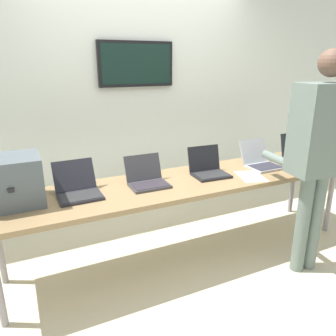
{
  "coord_description": "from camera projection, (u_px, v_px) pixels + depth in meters",
  "views": [
    {
      "loc": [
        -1.28,
        -2.3,
        1.69
      ],
      "look_at": [
        -0.2,
        -0.02,
        0.87
      ],
      "focal_mm": 34.63,
      "sensor_mm": 36.0,
      "label": 1
    }
  ],
  "objects": [
    {
      "name": "ground",
      "position": [
        186.0,
        254.0,
        3.03
      ],
      "size": [
        8.0,
        8.0,
        0.04
      ],
      "primitive_type": "cube",
      "color": "beige"
    },
    {
      "name": "back_wall",
      "position": [
        140.0,
        102.0,
        3.6
      ],
      "size": [
        8.0,
        0.11,
        2.53
      ],
      "color": "silver",
      "rests_on": "ground"
    },
    {
      "name": "workbench",
      "position": [
        188.0,
        184.0,
        2.81
      ],
      "size": [
        3.25,
        0.7,
        0.73
      ],
      "color": "#93754E",
      "rests_on": "ground"
    },
    {
      "name": "equipment_box",
      "position": [
        11.0,
        181.0,
        2.27
      ],
      "size": [
        0.42,
        0.38,
        0.35
      ],
      "color": "#535D65",
      "rests_on": "workbench"
    },
    {
      "name": "laptop_station_0",
      "position": [
        78.0,
        188.0,
        2.46
      ],
      "size": [
        0.32,
        0.37,
        0.24
      ],
      "color": "#23232B",
      "rests_on": "workbench"
    },
    {
      "name": "laptop_station_1",
      "position": [
        147.0,
        178.0,
        2.67
      ],
      "size": [
        0.31,
        0.3,
        0.23
      ],
      "color": "#3B3A40",
      "rests_on": "workbench"
    },
    {
      "name": "laptop_station_2",
      "position": [
        208.0,
        169.0,
        2.91
      ],
      "size": [
        0.33,
        0.31,
        0.24
      ],
      "color": "black",
      "rests_on": "workbench"
    },
    {
      "name": "laptop_station_3",
      "position": [
        260.0,
        161.0,
        3.14
      ],
      "size": [
        0.31,
        0.35,
        0.24
      ],
      "color": "#ACB0B7",
      "rests_on": "workbench"
    },
    {
      "name": "laptop_station_4",
      "position": [
        301.0,
        153.0,
        3.39
      ],
      "size": [
        0.39,
        0.34,
        0.25
      ],
      "color": "#1F2528",
      "rests_on": "workbench"
    },
    {
      "name": "person",
      "position": [
        319.0,
        145.0,
        2.48
      ],
      "size": [
        0.49,
        0.63,
        1.79
      ],
      "color": "slate",
      "rests_on": "ground"
    },
    {
      "name": "coffee_mug",
      "position": [
        296.0,
        168.0,
        2.97
      ],
      "size": [
        0.07,
        0.07,
        0.09
      ],
      "color": "#D33B3D",
      "rests_on": "workbench"
    },
    {
      "name": "paper_sheet",
      "position": [
        251.0,
        176.0,
        2.87
      ],
      "size": [
        0.29,
        0.34,
        0.0
      ],
      "color": "white",
      "rests_on": "workbench"
    }
  ]
}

